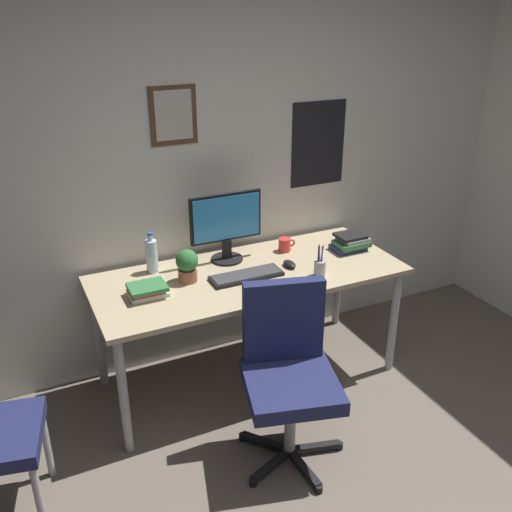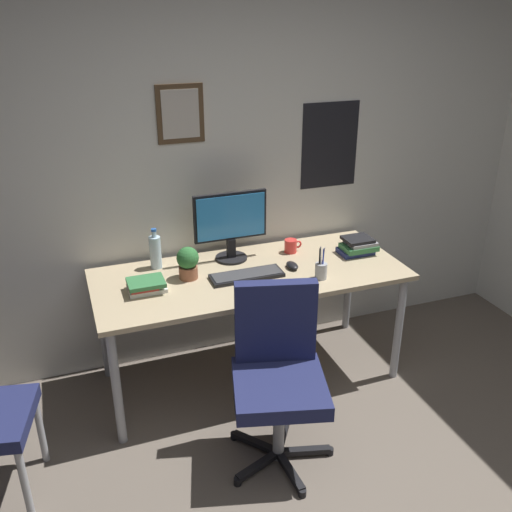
{
  "view_description": "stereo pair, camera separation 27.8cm",
  "coord_description": "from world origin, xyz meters",
  "px_view_note": "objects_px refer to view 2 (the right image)",
  "views": [
    {
      "loc": [
        -1.31,
        -1.07,
        2.22
      ],
      "look_at": [
        -0.04,
        1.59,
        0.9
      ],
      "focal_mm": 39.56,
      "sensor_mm": 36.0,
      "label": 1
    },
    {
      "loc": [
        -1.05,
        -1.17,
        2.22
      ],
      "look_at": [
        -0.04,
        1.59,
        0.9
      ],
      "focal_mm": 39.56,
      "sensor_mm": 36.0,
      "label": 2
    }
  ],
  "objects_px": {
    "potted_plant": "(188,262)",
    "book_stack_left": "(146,285)",
    "pen_cup": "(321,270)",
    "book_stack_right": "(358,246)",
    "computer_mouse": "(292,266)",
    "water_bottle": "(155,251)",
    "office_chair": "(278,367)",
    "keyboard": "(247,275)",
    "coffee_mug_near": "(291,246)",
    "monitor": "(231,223)"
  },
  "relations": [
    {
      "from": "potted_plant",
      "to": "book_stack_left",
      "type": "height_order",
      "value": "potted_plant"
    },
    {
      "from": "pen_cup",
      "to": "book_stack_right",
      "type": "relative_size",
      "value": 0.88
    },
    {
      "from": "computer_mouse",
      "to": "water_bottle",
      "type": "bearing_deg",
      "value": 159.04
    },
    {
      "from": "office_chair",
      "to": "water_bottle",
      "type": "distance_m",
      "value": 1.07
    },
    {
      "from": "water_bottle",
      "to": "book_stack_left",
      "type": "height_order",
      "value": "water_bottle"
    },
    {
      "from": "keyboard",
      "to": "book_stack_right",
      "type": "height_order",
      "value": "book_stack_right"
    },
    {
      "from": "coffee_mug_near",
      "to": "book_stack_left",
      "type": "bearing_deg",
      "value": -167.48
    },
    {
      "from": "water_bottle",
      "to": "book_stack_right",
      "type": "distance_m",
      "value": 1.28
    },
    {
      "from": "coffee_mug_near",
      "to": "book_stack_left",
      "type": "relative_size",
      "value": 0.56
    },
    {
      "from": "water_bottle",
      "to": "computer_mouse",
      "type": "bearing_deg",
      "value": -20.96
    },
    {
      "from": "water_bottle",
      "to": "book_stack_right",
      "type": "bearing_deg",
      "value": -10.83
    },
    {
      "from": "keyboard",
      "to": "book_stack_left",
      "type": "distance_m",
      "value": 0.59
    },
    {
      "from": "monitor",
      "to": "coffee_mug_near",
      "type": "xyz_separation_m",
      "value": [
        0.39,
        -0.03,
        -0.2
      ]
    },
    {
      "from": "potted_plant",
      "to": "book_stack_left",
      "type": "relative_size",
      "value": 0.92
    },
    {
      "from": "office_chair",
      "to": "book_stack_right",
      "type": "bearing_deg",
      "value": 39.66
    },
    {
      "from": "keyboard",
      "to": "book_stack_right",
      "type": "relative_size",
      "value": 1.89
    },
    {
      "from": "keyboard",
      "to": "monitor",
      "type": "bearing_deg",
      "value": 91.14
    },
    {
      "from": "water_bottle",
      "to": "coffee_mug_near",
      "type": "relative_size",
      "value": 2.16
    },
    {
      "from": "keyboard",
      "to": "water_bottle",
      "type": "relative_size",
      "value": 1.7
    },
    {
      "from": "monitor",
      "to": "water_bottle",
      "type": "height_order",
      "value": "monitor"
    },
    {
      "from": "keyboard",
      "to": "book_stack_left",
      "type": "xyz_separation_m",
      "value": [
        -0.59,
        0.03,
        0.02
      ]
    },
    {
      "from": "coffee_mug_near",
      "to": "potted_plant",
      "type": "xyz_separation_m",
      "value": [
        -0.71,
        -0.14,
        0.06
      ]
    },
    {
      "from": "book_stack_left",
      "to": "office_chair",
      "type": "bearing_deg",
      "value": -49.79
    },
    {
      "from": "office_chair",
      "to": "computer_mouse",
      "type": "relative_size",
      "value": 8.64
    },
    {
      "from": "keyboard",
      "to": "water_bottle",
      "type": "bearing_deg",
      "value": 146.01
    },
    {
      "from": "office_chair",
      "to": "potted_plant",
      "type": "distance_m",
      "value": 0.83
    },
    {
      "from": "potted_plant",
      "to": "book_stack_left",
      "type": "bearing_deg",
      "value": -163.64
    },
    {
      "from": "water_bottle",
      "to": "pen_cup",
      "type": "bearing_deg",
      "value": -28.73
    },
    {
      "from": "potted_plant",
      "to": "pen_cup",
      "type": "distance_m",
      "value": 0.78
    },
    {
      "from": "water_bottle",
      "to": "pen_cup",
      "type": "height_order",
      "value": "water_bottle"
    },
    {
      "from": "potted_plant",
      "to": "monitor",
      "type": "bearing_deg",
      "value": 28.57
    },
    {
      "from": "computer_mouse",
      "to": "potted_plant",
      "type": "relative_size",
      "value": 0.56
    },
    {
      "from": "computer_mouse",
      "to": "potted_plant",
      "type": "bearing_deg",
      "value": 172.09
    },
    {
      "from": "office_chair",
      "to": "coffee_mug_near",
      "type": "relative_size",
      "value": 8.11
    },
    {
      "from": "office_chair",
      "to": "keyboard",
      "type": "distance_m",
      "value": 0.65
    },
    {
      "from": "pen_cup",
      "to": "office_chair",
      "type": "bearing_deg",
      "value": -135.1
    },
    {
      "from": "monitor",
      "to": "keyboard",
      "type": "bearing_deg",
      "value": -88.86
    },
    {
      "from": "monitor",
      "to": "office_chair",
      "type": "bearing_deg",
      "value": -92.62
    },
    {
      "from": "coffee_mug_near",
      "to": "book_stack_left",
      "type": "distance_m",
      "value": 1.0
    },
    {
      "from": "computer_mouse",
      "to": "coffee_mug_near",
      "type": "bearing_deg",
      "value": 68.52
    },
    {
      "from": "keyboard",
      "to": "potted_plant",
      "type": "distance_m",
      "value": 0.35
    },
    {
      "from": "monitor",
      "to": "coffee_mug_near",
      "type": "bearing_deg",
      "value": -4.89
    },
    {
      "from": "monitor",
      "to": "pen_cup",
      "type": "height_order",
      "value": "monitor"
    },
    {
      "from": "coffee_mug_near",
      "to": "monitor",
      "type": "bearing_deg",
      "value": 175.11
    },
    {
      "from": "office_chair",
      "to": "book_stack_right",
      "type": "relative_size",
      "value": 4.17
    },
    {
      "from": "office_chair",
      "to": "computer_mouse",
      "type": "height_order",
      "value": "office_chair"
    },
    {
      "from": "book_stack_left",
      "to": "monitor",
      "type": "bearing_deg",
      "value": 23.31
    },
    {
      "from": "computer_mouse",
      "to": "book_stack_right",
      "type": "bearing_deg",
      "value": 6.64
    },
    {
      "from": "monitor",
      "to": "water_bottle",
      "type": "distance_m",
      "value": 0.49
    },
    {
      "from": "book_stack_left",
      "to": "book_stack_right",
      "type": "bearing_deg",
      "value": 1.96
    }
  ]
}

